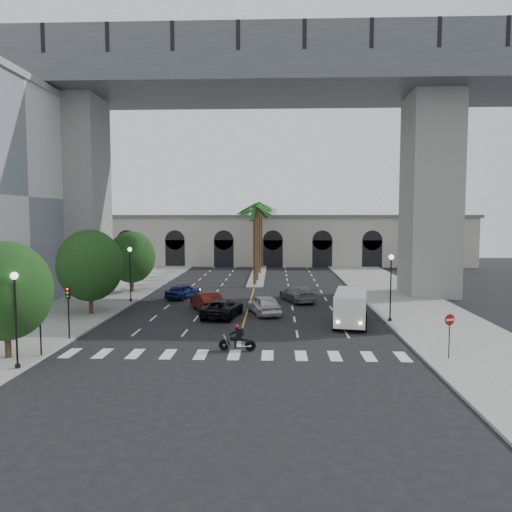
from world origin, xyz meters
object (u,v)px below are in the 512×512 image
at_px(car_c, 223,308).
at_px(car_e, 183,291).
at_px(lamp_post_left_near, 16,312).
at_px(do_not_enter_sign, 450,327).
at_px(traffic_signal_far, 68,304).
at_px(cargo_van, 351,307).
at_px(pedestrian_a, 8,326).
at_px(car_d, 298,294).
at_px(traffic_signal_near, 40,316).
at_px(car_b, 207,301).
at_px(motorcycle_rider, 238,339).
at_px(lamp_post_left_far, 130,270).
at_px(lamp_post_right, 391,282).
at_px(car_a, 264,305).

bearing_deg(car_c, car_e, -50.87).
distance_m(lamp_post_left_near, do_not_enter_sign, 24.05).
xyz_separation_m(traffic_signal_far, do_not_enter_sign, (23.75, -3.66, -0.54)).
relative_size(cargo_van, pedestrian_a, 3.45).
bearing_deg(do_not_enter_sign, car_c, 119.91).
bearing_deg(traffic_signal_far, car_d, 44.99).
relative_size(traffic_signal_near, car_e, 0.82).
distance_m(traffic_signal_near, pedestrian_a, 5.57).
relative_size(traffic_signal_far, car_b, 0.72).
xyz_separation_m(car_d, car_e, (-11.48, 1.33, -0.03)).
xyz_separation_m(traffic_signal_near, motorcycle_rider, (11.48, 1.96, -1.76)).
xyz_separation_m(car_c, do_not_enter_sign, (14.34, -11.83, 1.22)).
relative_size(motorcycle_rider, do_not_enter_sign, 0.85).
bearing_deg(car_e, lamp_post_left_near, 102.89).
relative_size(car_b, car_e, 1.15).
distance_m(car_c, cargo_van, 10.44).
relative_size(traffic_signal_near, cargo_van, 0.57).
xyz_separation_m(car_b, car_d, (8.19, 5.01, -0.05)).
xyz_separation_m(lamp_post_left_far, car_c, (9.51, -6.33, -2.47)).
distance_m(traffic_signal_near, car_c, 15.49).
relative_size(traffic_signal_far, pedestrian_a, 1.98).
bearing_deg(lamp_post_left_far, lamp_post_right, -19.33).
xyz_separation_m(lamp_post_left_near, lamp_post_right, (22.80, 13.00, 0.00)).
bearing_deg(car_d, car_c, 30.55).
relative_size(car_a, pedestrian_a, 2.68).
distance_m(car_c, car_e, 10.34).
distance_m(car_a, car_c, 3.62).
xyz_separation_m(car_e, pedestrian_a, (-8.40, -17.61, 0.32)).
height_order(lamp_post_left_far, car_c, lamp_post_left_far).
distance_m(lamp_post_right, car_e, 21.33).
relative_size(car_c, cargo_van, 0.85).
distance_m(lamp_post_left_near, lamp_post_right, 26.25).
bearing_deg(car_c, car_a, -148.86).
height_order(car_d, pedestrian_a, pedestrian_a).
xyz_separation_m(lamp_post_left_far, traffic_signal_near, (0.10, -18.50, -0.71)).
bearing_deg(car_e, traffic_signal_far, 99.27).
xyz_separation_m(traffic_signal_near, car_d, (15.91, 19.90, -1.72)).
bearing_deg(lamp_post_left_far, do_not_enter_sign, -37.29).
bearing_deg(car_a, traffic_signal_near, 28.84).
bearing_deg(lamp_post_right, pedestrian_a, -165.54).
xyz_separation_m(lamp_post_left_far, car_a, (12.90, -5.04, -2.38)).
distance_m(motorcycle_rider, car_a, 11.58).
height_order(motorcycle_rider, do_not_enter_sign, do_not_enter_sign).
distance_m(cargo_van, pedestrian_a, 24.20).
bearing_deg(lamp_post_left_far, car_d, 4.99).
height_order(lamp_post_right, cargo_van, lamp_post_right).
bearing_deg(car_e, pedestrian_a, 88.18).
relative_size(lamp_post_left_far, car_e, 1.21).
xyz_separation_m(lamp_post_left_near, pedestrian_a, (-3.87, 6.12, -2.15)).
bearing_deg(cargo_van, car_e, 152.67).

